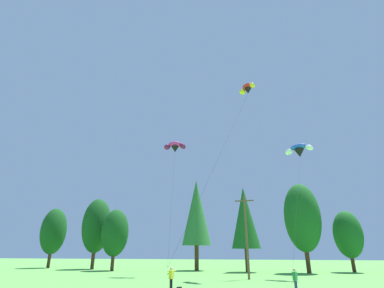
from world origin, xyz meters
The scene contains 13 objects.
treeline_tree_a centered at (-35.79, 47.05, 6.67)m, with size 4.77×4.77×11.02m.
treeline_tree_b centered at (-25.46, 45.20, 7.39)m, with size 5.09×5.09×12.20m.
treeline_tree_c centered at (-19.91, 41.92, 5.85)m, with size 4.41×4.41×9.66m.
treeline_tree_d centered at (-6.74, 45.42, 9.31)m, with size 4.87×4.87×14.86m.
treeline_tree_e centered at (1.53, 43.11, 7.95)m, with size 4.39×4.39×12.69m.
treeline_tree_f centered at (10.07, 42.75, 7.70)m, with size 5.24×5.24×12.72m.
treeline_tree_g centered at (16.79, 46.28, 5.36)m, with size 4.19×4.19×8.87m.
utility_pole centered at (2.36, 30.76, 4.82)m, with size 2.20×0.26×9.13m.
kite_flyer_near centered at (-3.01, 19.36, 1.00)m, with size 0.62×0.65×1.69m.
kite_flyer_mid centered at (6.32, 20.14, 0.99)m, with size 0.42×0.60×1.69m.
parafoil_kite_high_magenta centered at (-7.57, 34.63, 17.54)m, with size 5.93×15.97×16.73m.
parafoil_kite_mid_blue_white centered at (9.73, 34.32, 15.51)m, with size 5.49×15.43×15.24m.
parafoil_kite_far_red_yellow centered at (3.65, 32.90, 24.86)m, with size 8.37×14.86×24.06m.
Camera 1 is at (4.39, -4.75, 2.81)m, focal length 27.44 mm.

